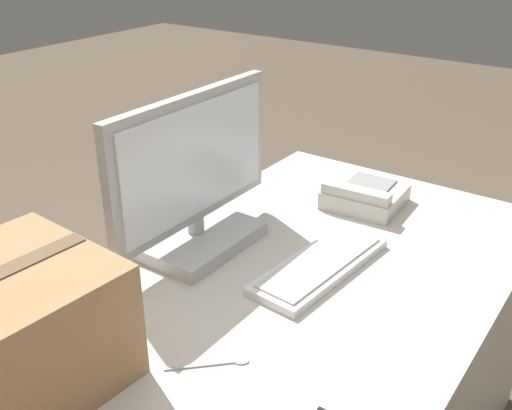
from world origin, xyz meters
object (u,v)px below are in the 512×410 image
(keyboard, at_px, (320,265))
(desk_phone, at_px, (364,196))
(monitor, at_px, (194,186))
(spoon, at_px, (219,363))

(keyboard, height_order, desk_phone, desk_phone)
(monitor, height_order, spoon, monitor)
(keyboard, height_order, spoon, keyboard)
(monitor, xyz_separation_m, spoon, (-0.34, -0.35, -0.17))
(keyboard, distance_m, spoon, 0.42)
(desk_phone, relative_size, spoon, 1.76)
(monitor, distance_m, keyboard, 0.38)
(monitor, distance_m, desk_phone, 0.56)
(desk_phone, bearing_deg, spoon, -177.96)
(spoon, bearing_deg, monitor, 90.87)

